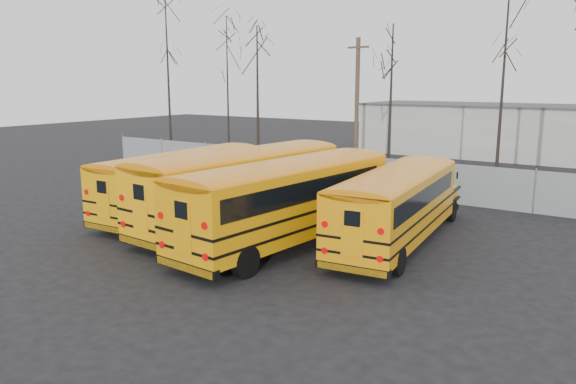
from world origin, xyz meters
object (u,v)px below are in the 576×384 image
Objects in this scene: bus_b at (245,181)px; bus_c at (291,195)px; bus_d at (398,200)px; utility_pole_left at (357,108)px; bus_a at (186,177)px.

bus_c is (2.97, -1.11, -0.04)m from bus_b.
bus_b is at bearing -176.00° from bus_d.
bus_c is 14.96m from utility_pole_left.
bus_b is at bearing -73.91° from utility_pole_left.
bus_d is at bearing 39.50° from bus_c.
bus_c is (6.53, -1.30, 0.17)m from bus_a.
utility_pole_left is at bearing 101.68° from bus_b.
bus_a is at bearing 174.20° from bus_c.
utility_pole_left reaches higher than bus_c.
bus_c is 3.94m from bus_d.
bus_b is at bearing 165.05° from bus_c.
bus_c is at bearing -15.56° from bus_b.
bus_a is 3.57m from bus_b.
bus_a is 0.90× the size of bus_c.
bus_a reaches higher than bus_d.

